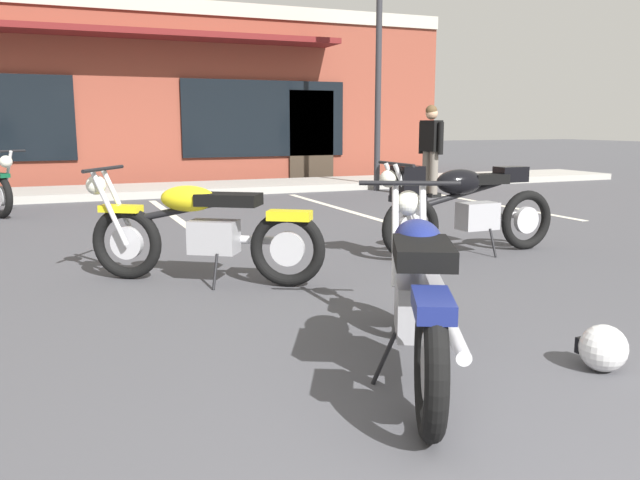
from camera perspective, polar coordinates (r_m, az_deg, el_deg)
ground_plane at (r=5.33m, az=-3.57°, el=-4.55°), size 80.00×80.00×0.00m
sidewalk_kerb at (r=13.13m, az=-15.14°, el=4.16°), size 22.00×1.80×0.14m
brick_storefront_building at (r=17.16m, az=-17.27°, el=11.72°), size 14.91×6.10×3.93m
painted_stall_lines at (r=9.60m, az=-12.29°, el=1.82°), size 10.59×4.80×0.01m
motorcycle_foreground_classic at (r=3.56m, az=8.52°, el=-4.38°), size 1.21×1.94×0.98m
motorcycle_silver_naked at (r=6.87m, az=12.24°, el=3.03°), size 2.11×0.66×0.98m
motorcycle_blue_standard at (r=5.65m, az=-10.18°, el=0.94°), size 1.84×1.40×0.98m
person_in_shorts_foreground at (r=12.30m, az=9.59°, el=8.11°), size 0.33×0.61×1.68m
helmet_on_pavement at (r=3.97m, az=23.34°, el=-8.60°), size 0.26×0.26×0.26m
parking_lot_lamp_post at (r=13.43m, az=5.38°, el=18.80°), size 0.24×0.76×5.28m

